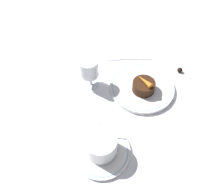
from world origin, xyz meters
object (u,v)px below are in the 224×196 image
dessert_cake (144,86)px  fork (124,59)px  dinner_plate (142,87)px  coffee_cup (101,145)px  wine_glass (89,70)px

dessert_cake → fork: bearing=13.4°
dinner_plate → dessert_cake: 0.03m
dinner_plate → coffee_cup: size_ratio=1.99×
wine_glass → dessert_cake: bearing=-107.5°
dinner_plate → fork: bearing=14.4°
dessert_cake → dinner_plate: bearing=3.0°
dinner_plate → wine_glass: wine_glass is taller
wine_glass → fork: 0.19m
dinner_plate → fork: dinner_plate is taller
dinner_plate → wine_glass: bearing=77.2°
wine_glass → fork: wine_glass is taller
coffee_cup → dessert_cake: coffee_cup is taller
coffee_cup → dessert_cake: size_ratio=1.49×
dinner_plate → coffee_cup: 0.27m
wine_glass → dessert_cake: wine_glass is taller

